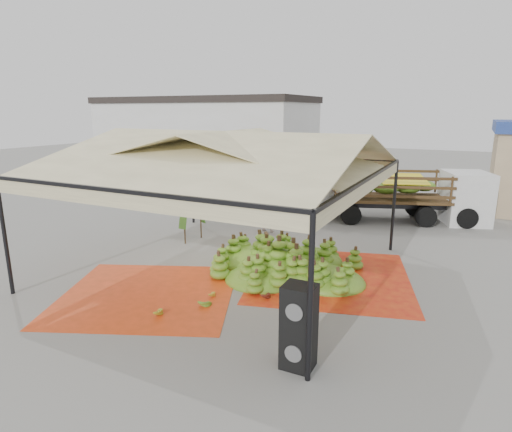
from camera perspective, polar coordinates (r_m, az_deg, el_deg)
The scene contains 17 objects.
ground at distance 12.78m, azimuth -3.88°, elevation -7.02°, with size 90.00×90.00×0.00m, color slate.
canopy_tent at distance 12.01m, azimuth -4.13°, elevation 7.86°, with size 8.10×8.10×4.00m.
building_white at distance 29.18m, azimuth -6.87°, elevation 10.19°, with size 14.30×6.30×5.40m.
tarp_left at distance 11.42m, azimuth -14.23°, elevation -10.04°, with size 4.26×4.06×0.01m, color #E84315.
tarp_right at distance 12.35m, azimuth 9.83°, elevation -7.94°, with size 4.31×4.53×0.01m, color #D84D14.
banana_heap at distance 12.34m, azimuth 4.09°, elevation -5.11°, with size 5.09×4.18×1.09m, color #467518.
hand_yellow_a at distance 10.28m, azimuth -13.34°, elevation -12.15°, with size 0.47×0.38×0.21m, color #AD9822.
hand_yellow_b at distance 11.00m, azimuth -6.24°, elevation -10.16°, with size 0.38×0.31×0.17m, color gold.
hand_red_a at distance 10.86m, azimuth 0.99°, elevation -10.29°, with size 0.47×0.38×0.21m, color #5F2715.
hand_red_b at distance 11.30m, azimuth 2.61°, elevation -9.27°, with size 0.49×0.40×0.22m, color #551913.
hand_green at distance 10.55m, azimuth -6.91°, elevation -11.18°, with size 0.45×0.36×0.20m, color #517A19.
hanging_bunches at distance 13.10m, azimuth -0.69°, elevation 5.40°, with size 1.74×0.24×0.20m.
speaker_stack at distance 7.93m, azimuth 5.73°, elevation -14.50°, with size 0.59×0.51×1.59m.
banana_leaves at distance 15.55m, azimuth -8.38°, elevation -3.29°, with size 0.96×1.36×3.70m, color #336F1D, non-canonical shape.
vendor at distance 16.34m, azimuth 1.56°, elevation 1.23°, with size 0.71×0.47×1.95m, color gray.
truck_left at distance 19.70m, azimuth 2.60°, elevation 4.25°, with size 6.16×2.83×2.04m.
truck_right at distance 19.04m, azimuth 20.51°, elevation 3.18°, with size 6.51×4.07×2.11m.
Camera 1 is at (6.16, -10.23, 4.56)m, focal length 30.00 mm.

